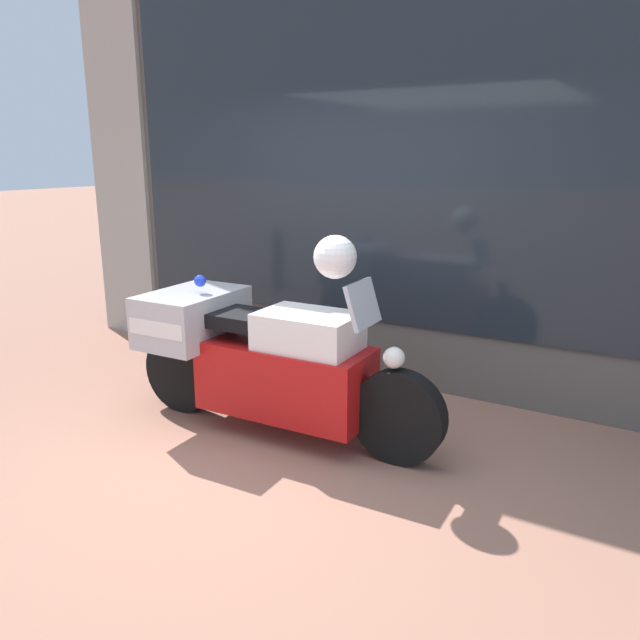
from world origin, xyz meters
TOP-DOWN VIEW (x-y plane):
  - ground_plane at (0.00, 0.00)m, footprint 60.00×60.00m
  - shop_building at (-0.37, 2.00)m, footprint 6.74×0.55m
  - window_display at (0.30, 2.03)m, footprint 5.53×0.30m
  - paramedic_motorcycle at (-0.23, 0.46)m, footprint 2.43×0.82m
  - white_helmet at (0.38, 0.48)m, footprint 0.28×0.28m

SIDE VIEW (x-z plane):
  - ground_plane at x=0.00m, z-range 0.00..0.00m
  - window_display at x=0.30m, z-range -0.47..1.37m
  - paramedic_motorcycle at x=-0.23m, z-range -0.03..1.15m
  - white_helmet at x=0.38m, z-range 1.17..1.46m
  - shop_building at x=-0.37m, z-range 0.01..4.14m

